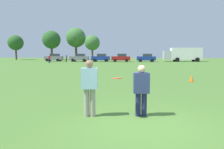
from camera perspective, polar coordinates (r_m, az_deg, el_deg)
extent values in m
plane|color=#47702D|center=(5.90, 8.65, -13.20)|extent=(167.67, 167.67, 0.00)
cylinder|color=gray|center=(6.50, -6.87, -7.51)|extent=(0.17, 0.17, 0.85)
cylinder|color=gray|center=(6.48, -5.24, -7.53)|extent=(0.17, 0.17, 0.85)
cube|color=#9EC6E5|center=(6.36, -6.13, -1.03)|extent=(0.51, 0.34, 0.63)
sphere|color=#8C664C|center=(6.33, -6.17, 2.82)|extent=(0.24, 0.24, 0.24)
cylinder|color=#1E234C|center=(6.57, 8.65, -8.01)|extent=(0.16, 0.16, 0.71)
cylinder|color=#1E234C|center=(6.55, 7.05, -8.03)|extent=(0.16, 0.16, 0.71)
cube|color=navy|center=(6.44, 7.93, -2.26)|extent=(0.49, 0.31, 0.62)
sphere|color=#D8AD8C|center=(6.39, 7.98, 1.48)|extent=(0.24, 0.24, 0.24)
cylinder|color=#E54C33|center=(6.05, 1.40, -1.02)|extent=(0.27, 0.27, 0.05)
cube|color=#D8590C|center=(15.27, 20.63, -1.77)|extent=(0.32, 0.32, 0.03)
cone|color=orange|center=(15.24, 20.66, -0.87)|extent=(0.24, 0.24, 0.45)
cube|color=slate|center=(53.04, -15.43, 4.31)|extent=(4.26, 1.94, 0.90)
cube|color=#2D333D|center=(52.94, -15.19, 5.09)|extent=(2.06, 1.71, 0.64)
cylinder|color=black|center=(52.57, -17.12, 3.76)|extent=(0.67, 0.24, 0.66)
cylinder|color=black|center=(54.43, -16.35, 3.84)|extent=(0.67, 0.24, 0.66)
cylinder|color=black|center=(51.68, -14.42, 3.80)|extent=(0.67, 0.24, 0.66)
cylinder|color=black|center=(53.57, -13.74, 3.88)|extent=(0.67, 0.24, 0.66)
cube|color=slate|center=(49.42, -8.79, 4.36)|extent=(4.26, 1.94, 0.90)
cube|color=#2D333D|center=(49.35, -8.52, 5.19)|extent=(2.06, 1.71, 0.64)
cylinder|color=black|center=(48.77, -10.54, 3.78)|extent=(0.67, 0.24, 0.66)
cylinder|color=black|center=(50.71, -9.97, 3.86)|extent=(0.67, 0.24, 0.66)
cylinder|color=black|center=(48.18, -7.54, 3.80)|extent=(0.67, 0.24, 0.66)
cylinder|color=black|center=(50.13, -7.08, 3.88)|extent=(0.67, 0.24, 0.66)
cube|color=navy|center=(48.89, -3.06, 4.40)|extent=(4.26, 1.94, 0.90)
cube|color=#2D333D|center=(48.85, -2.77, 5.24)|extent=(2.06, 1.71, 0.64)
cylinder|color=black|center=(48.10, -4.75, 3.83)|extent=(0.67, 0.24, 0.66)
cylinder|color=black|center=(50.07, -4.39, 3.91)|extent=(0.67, 0.24, 0.66)
cylinder|color=black|center=(47.76, -1.66, 3.83)|extent=(0.67, 0.24, 0.66)
cylinder|color=black|center=(49.75, -1.42, 3.91)|extent=(0.67, 0.24, 0.66)
cube|color=maroon|center=(47.96, 2.42, 4.38)|extent=(4.26, 1.94, 0.90)
cube|color=#2D333D|center=(47.95, 2.72, 5.24)|extent=(2.06, 1.71, 0.64)
cylinder|color=black|center=(47.04, 0.79, 3.81)|extent=(0.67, 0.24, 0.66)
cylinder|color=black|center=(49.03, 0.93, 3.89)|extent=(0.67, 0.24, 0.66)
cylinder|color=black|center=(46.95, 3.97, 3.79)|extent=(0.67, 0.24, 0.66)
cylinder|color=black|center=(48.95, 3.98, 3.87)|extent=(0.67, 0.24, 0.66)
cube|color=navy|center=(48.31, 9.17, 4.32)|extent=(4.26, 1.94, 0.90)
cube|color=#2D333D|center=(48.32, 9.48, 5.17)|extent=(2.06, 1.71, 0.64)
cylinder|color=black|center=(47.23, 7.69, 3.76)|extent=(0.67, 0.24, 0.66)
cylinder|color=black|center=(49.23, 7.55, 3.84)|extent=(0.67, 0.24, 0.66)
cylinder|color=black|center=(47.46, 10.83, 3.72)|extent=(0.67, 0.24, 0.66)
cylinder|color=black|center=(49.45, 10.57, 3.80)|extent=(0.67, 0.24, 0.66)
cube|color=white|center=(51.88, 19.30, 5.32)|extent=(6.88, 2.73, 2.70)
cube|color=#B2B2B7|center=(50.96, 14.70, 5.06)|extent=(1.88, 2.36, 2.00)
cylinder|color=black|center=(50.03, 17.20, 3.84)|extent=(0.97, 0.31, 0.96)
cylinder|color=black|center=(52.71, 16.54, 3.94)|extent=(0.97, 0.31, 0.96)
cylinder|color=black|center=(51.21, 22.04, 3.71)|extent=(0.97, 0.31, 0.96)
cylinder|color=black|center=(53.82, 21.15, 3.83)|extent=(0.97, 0.31, 0.96)
cylinder|color=black|center=(47.55, -12.17, 3.81)|extent=(0.16, 0.16, 0.84)
cylinder|color=black|center=(47.71, -12.26, 3.81)|extent=(0.16, 0.16, 0.84)
cube|color=#595960|center=(47.61, -12.24, 4.67)|extent=(0.50, 0.51, 0.59)
sphere|color=tan|center=(47.61, -12.25, 5.16)|extent=(0.23, 0.23, 0.23)
cylinder|color=#1E234C|center=(44.52, -16.47, 3.56)|extent=(0.15, 0.15, 0.81)
cylinder|color=#1E234C|center=(44.44, -16.66, 3.55)|extent=(0.15, 0.15, 0.81)
cube|color=red|center=(44.46, -16.59, 4.45)|extent=(0.47, 0.50, 0.57)
sphere|color=beige|center=(44.45, -16.61, 4.95)|extent=(0.22, 0.22, 0.22)
cylinder|color=brown|center=(69.90, -24.44, 4.95)|extent=(0.53, 0.53, 3.16)
sphere|color=#285623|center=(69.98, -24.56, 7.81)|extent=(4.51, 4.51, 4.51)
cylinder|color=brown|center=(63.37, -15.93, 5.42)|extent=(0.60, 0.60, 3.60)
sphere|color=#285623|center=(63.49, -16.03, 9.02)|extent=(5.15, 5.15, 5.15)
cylinder|color=brown|center=(66.02, -9.65, 5.80)|extent=(0.69, 0.69, 4.17)
sphere|color=#3D7033|center=(66.19, -9.72, 9.80)|extent=(5.95, 5.95, 5.95)
cylinder|color=brown|center=(63.17, -5.30, 5.39)|extent=(0.52, 0.52, 3.12)
sphere|color=#3D7033|center=(63.24, -5.33, 8.52)|extent=(4.46, 4.46, 4.46)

